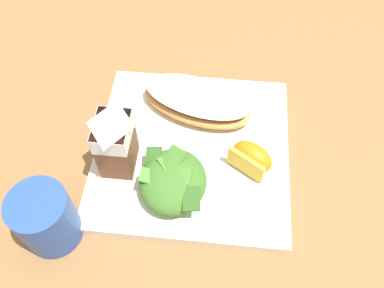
{
  "coord_description": "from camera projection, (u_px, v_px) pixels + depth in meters",
  "views": [
    {
      "loc": [
        -0.32,
        -0.03,
        0.51
      ],
      "look_at": [
        0.0,
        0.0,
        0.03
      ],
      "focal_mm": 37.84,
      "sensor_mm": 36.0,
      "label": 1
    }
  ],
  "objects": [
    {
      "name": "green_salad_pile",
      "position": [
        173.0,
        181.0,
        0.54
      ],
      "size": [
        0.1,
        0.09,
        0.05
      ],
      "color": "#3D7028",
      "rests_on": "white_plate"
    },
    {
      "name": "drinking_blue_cup",
      "position": [
        46.0,
        219.0,
        0.5
      ],
      "size": [
        0.07,
        0.07,
        0.09
      ],
      "primitive_type": "cylinder",
      "color": "#284CA3",
      "rests_on": "ground"
    },
    {
      "name": "cheesy_pizza_bread",
      "position": [
        195.0,
        102.0,
        0.61
      ],
      "size": [
        0.12,
        0.19,
        0.04
      ],
      "color": "tan",
      "rests_on": "white_plate"
    },
    {
      "name": "ground",
      "position": [
        192.0,
        154.0,
        0.6
      ],
      "size": [
        3.0,
        3.0,
        0.0
      ],
      "primitive_type": "plane",
      "color": "olive"
    },
    {
      "name": "milk_carton",
      "position": [
        114.0,
        139.0,
        0.53
      ],
      "size": [
        0.06,
        0.05,
        0.11
      ],
      "color": "brown",
      "rests_on": "white_plate"
    },
    {
      "name": "white_plate",
      "position": [
        192.0,
        151.0,
        0.6
      ],
      "size": [
        0.28,
        0.28,
        0.02
      ],
      "primitive_type": "cube",
      "color": "white",
      "rests_on": "ground"
    },
    {
      "name": "orange_wedge_front",
      "position": [
        251.0,
        158.0,
        0.56
      ],
      "size": [
        0.06,
        0.07,
        0.04
      ],
      "color": "orange",
      "rests_on": "white_plate"
    }
  ]
}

